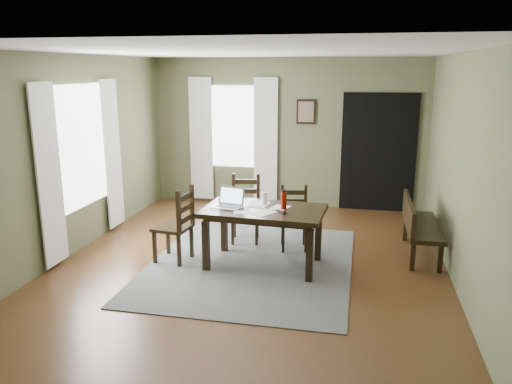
% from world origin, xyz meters
% --- Properties ---
extents(ground, '(5.00, 6.00, 0.01)m').
position_xyz_m(ground, '(0.00, 0.00, -0.01)').
color(ground, '#492C16').
extents(room_shell, '(5.02, 6.02, 2.71)m').
position_xyz_m(room_shell, '(0.00, 0.00, 1.80)').
color(room_shell, '#555B3B').
rests_on(room_shell, ground).
extents(rug, '(2.60, 3.20, 0.01)m').
position_xyz_m(rug, '(0.00, 0.00, 0.01)').
color(rug, '#494949').
rests_on(rug, ground).
extents(dining_table, '(1.57, 1.00, 0.76)m').
position_xyz_m(dining_table, '(0.17, -0.03, 0.68)').
color(dining_table, black).
rests_on(dining_table, rug).
extents(chair_end, '(0.50, 0.50, 1.01)m').
position_xyz_m(chair_end, '(-0.98, -0.12, 0.50)').
color(chair_end, black).
rests_on(chair_end, rug).
extents(chair_back_left, '(0.49, 0.50, 0.98)m').
position_xyz_m(chair_back_left, '(-0.28, 0.87, 0.48)').
color(chair_back_left, black).
rests_on(chair_back_left, rug).
extents(chair_back_right, '(0.45, 0.45, 0.89)m').
position_xyz_m(chair_back_right, '(0.47, 0.70, 0.44)').
color(chair_back_right, black).
rests_on(chair_back_right, rug).
extents(bench, '(0.44, 1.37, 0.77)m').
position_xyz_m(bench, '(2.15, 0.78, 0.46)').
color(bench, black).
rests_on(bench, ground).
extents(laptop, '(0.41, 0.35, 0.24)m').
position_xyz_m(laptop, '(-0.28, -0.03, 0.84)').
color(laptop, '#B7B7BC').
rests_on(laptop, dining_table).
extents(computer_mouse, '(0.06, 0.10, 0.03)m').
position_xyz_m(computer_mouse, '(-0.10, -0.14, 0.79)').
color(computer_mouse, '#3F3F42').
rests_on(computer_mouse, dining_table).
extents(tv_remote, '(0.15, 0.16, 0.02)m').
position_xyz_m(tv_remote, '(0.41, -0.16, 0.78)').
color(tv_remote, black).
rests_on(tv_remote, dining_table).
extents(drinking_glass, '(0.09, 0.09, 0.16)m').
position_xyz_m(drinking_glass, '(0.14, 0.17, 0.85)').
color(drinking_glass, silver).
rests_on(drinking_glass, dining_table).
extents(water_bottle, '(0.07, 0.07, 0.25)m').
position_xyz_m(water_bottle, '(0.42, -0.01, 0.89)').
color(water_bottle, '#98160B').
rests_on(water_bottle, dining_table).
extents(paper_a, '(0.25, 0.31, 0.00)m').
position_xyz_m(paper_a, '(-0.39, -0.07, 0.77)').
color(paper_a, white).
rests_on(paper_a, dining_table).
extents(paper_b, '(0.33, 0.35, 0.00)m').
position_xyz_m(paper_b, '(0.21, -0.21, 0.77)').
color(paper_b, white).
rests_on(paper_b, dining_table).
extents(paper_c, '(0.28, 0.35, 0.00)m').
position_xyz_m(paper_c, '(0.06, 0.13, 0.77)').
color(paper_c, white).
rests_on(paper_c, dining_table).
extents(paper_d, '(0.27, 0.31, 0.00)m').
position_xyz_m(paper_d, '(0.37, 0.05, 0.77)').
color(paper_d, white).
rests_on(paper_d, dining_table).
extents(paper_e, '(0.26, 0.31, 0.00)m').
position_xyz_m(paper_e, '(-0.08, -0.21, 0.77)').
color(paper_e, white).
rests_on(paper_e, dining_table).
extents(window_left, '(0.01, 1.30, 1.70)m').
position_xyz_m(window_left, '(-2.47, 0.20, 1.45)').
color(window_left, white).
rests_on(window_left, ground).
extents(window_back, '(1.00, 0.01, 1.50)m').
position_xyz_m(window_back, '(-1.00, 2.97, 1.45)').
color(window_back, white).
rests_on(window_back, ground).
extents(curtain_left_near, '(0.03, 0.48, 2.30)m').
position_xyz_m(curtain_left_near, '(-2.44, -0.62, 1.20)').
color(curtain_left_near, silver).
rests_on(curtain_left_near, ground).
extents(curtain_left_far, '(0.03, 0.48, 2.30)m').
position_xyz_m(curtain_left_far, '(-2.44, 1.02, 1.20)').
color(curtain_left_far, silver).
rests_on(curtain_left_far, ground).
extents(curtain_back_left, '(0.44, 0.03, 2.30)m').
position_xyz_m(curtain_back_left, '(-1.62, 2.94, 1.20)').
color(curtain_back_left, silver).
rests_on(curtain_back_left, ground).
extents(curtain_back_right, '(0.44, 0.03, 2.30)m').
position_xyz_m(curtain_back_right, '(-0.38, 2.94, 1.20)').
color(curtain_back_right, silver).
rests_on(curtain_back_right, ground).
extents(framed_picture, '(0.34, 0.03, 0.44)m').
position_xyz_m(framed_picture, '(0.35, 2.97, 1.75)').
color(framed_picture, black).
rests_on(framed_picture, ground).
extents(doorway_back, '(1.30, 0.03, 2.10)m').
position_xyz_m(doorway_back, '(1.65, 2.97, 1.05)').
color(doorway_back, black).
rests_on(doorway_back, ground).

